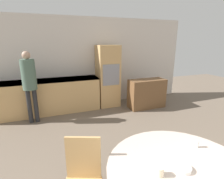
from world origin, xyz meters
The scene contains 9 objects.
wall_back centered at (0.00, 5.49, 1.30)m, with size 6.72×0.05×2.60m.
kitchen_counter centered at (-1.09, 5.14, 0.48)m, with size 2.84×0.60×0.92m.
oven_unit centered at (0.68, 5.15, 0.91)m, with size 0.62×0.59×1.81m.
sideboard centered at (1.69, 4.55, 0.42)m, with size 1.08×0.45×0.85m.
chair_far_left centered at (-0.77, 1.83, 0.54)m, with size 0.52×0.52×0.96m.
person_standing centered at (-1.42, 4.65, 1.07)m, with size 0.31×0.31×1.71m.
cup centered at (-0.14, 1.38, 0.79)m, with size 0.08×0.08×0.09m.
bowl_near centered at (0.11, 1.36, 0.77)m, with size 0.16×0.16×0.04m.
salt_shaker centered at (0.52, 1.59, 0.79)m, with size 0.03×0.03×0.09m.
Camera 1 is at (-1.01, 0.29, 1.94)m, focal length 28.00 mm.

